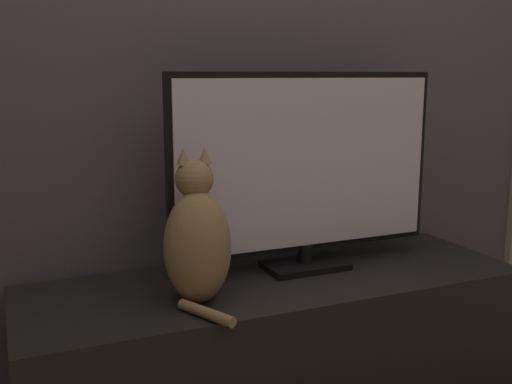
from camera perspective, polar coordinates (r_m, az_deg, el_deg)
wall_back at (r=1.97m, az=-1.59°, el=15.90°), size 4.80×0.05×2.60m
tv_stand at (r=1.91m, az=1.95°, el=-15.87°), size 1.50×0.49×0.54m
tv at (r=1.83m, az=4.79°, el=2.25°), size 0.87×0.15×0.61m
cat at (r=1.59m, az=-5.63°, el=-4.63°), size 0.20×0.30×0.41m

